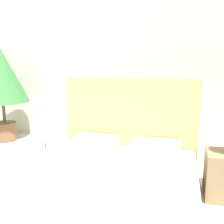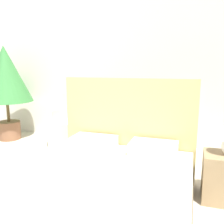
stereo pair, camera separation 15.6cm
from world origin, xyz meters
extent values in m
cube|color=silver|center=(0.00, 3.87, 1.45)|extent=(10.00, 0.06, 2.90)
cube|color=brown|center=(0.36, 1.21, 0.12)|extent=(1.71, 2.13, 0.24)
cube|color=silver|center=(0.36, 1.21, 0.34)|extent=(1.67, 2.09, 0.21)
cube|color=tan|center=(0.36, 2.30, 0.66)|extent=(1.74, 0.06, 1.32)
cube|color=white|center=(-0.02, 2.05, 0.51)|extent=(0.55, 0.36, 0.14)
cube|color=white|center=(0.74, 2.05, 0.51)|extent=(0.55, 0.36, 0.14)
cube|color=beige|center=(-0.93, 3.23, 0.24)|extent=(0.72, 0.63, 0.47)
cube|color=beige|center=(-0.92, 3.50, 0.72)|extent=(0.69, 0.10, 0.49)
cube|color=beige|center=(-1.23, 3.25, 0.58)|extent=(0.13, 0.54, 0.22)
cube|color=beige|center=(-0.64, 3.22, 0.58)|extent=(0.13, 0.54, 0.22)
cube|color=beige|center=(0.15, 3.23, 0.24)|extent=(0.72, 0.63, 0.47)
cube|color=beige|center=(0.16, 3.50, 0.72)|extent=(0.69, 0.10, 0.49)
cube|color=beige|center=(-0.15, 3.25, 0.58)|extent=(0.13, 0.54, 0.22)
cube|color=beige|center=(0.44, 3.22, 0.58)|extent=(0.13, 0.54, 0.22)
cylinder|color=brown|center=(-2.37, 3.23, 0.18)|extent=(0.43, 0.43, 0.37)
cylinder|color=brown|center=(-2.37, 3.23, 0.57)|extent=(0.06, 0.06, 0.41)
cone|color=#387F3D|center=(-2.37, 3.23, 1.32)|extent=(1.01, 1.01, 1.09)
camera|label=1|loc=(1.01, -0.83, 1.48)|focal=40.00mm
camera|label=2|loc=(1.16, -0.79, 1.48)|focal=40.00mm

